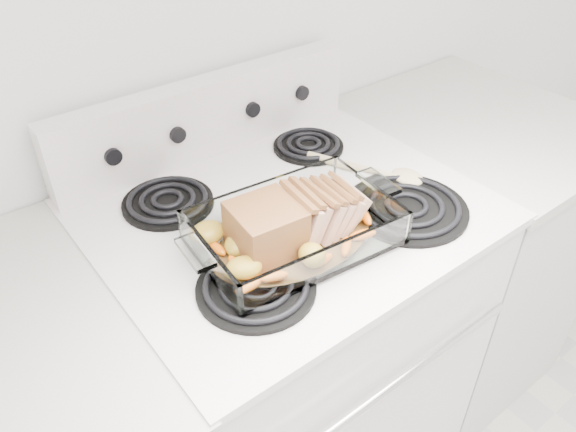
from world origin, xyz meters
TOP-DOWN VIEW (x-y plane):
  - electric_range at (0.00, 1.66)m, footprint 0.78×0.70m
  - counter_right at (0.67, 1.66)m, footprint 0.58×0.68m
  - baking_dish at (-0.06, 1.55)m, footprint 0.36×0.24m
  - pork_roast at (-0.08, 1.55)m, footprint 0.27×0.12m
  - roast_vegetables at (-0.07, 1.58)m, footprint 0.35×0.19m
  - wooden_spoon at (0.24, 1.62)m, footprint 0.15×0.25m

SIDE VIEW (x-z plane):
  - counter_right at x=0.67m, z-range 0.00..0.93m
  - electric_range at x=0.00m, z-range -0.08..1.04m
  - wooden_spoon at x=0.24m, z-range 0.94..0.95m
  - baking_dish at x=-0.06m, z-range 0.93..1.00m
  - roast_vegetables at x=-0.07m, z-range 0.95..0.99m
  - pork_roast at x=-0.08m, z-range 0.95..1.04m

